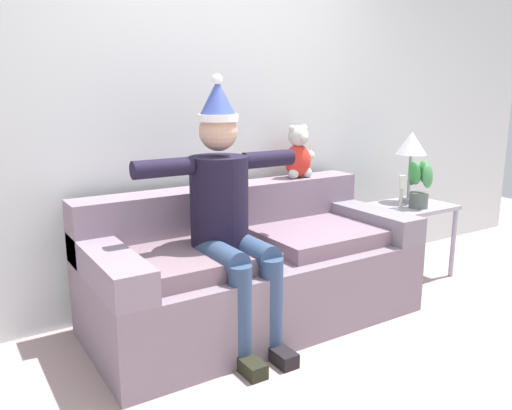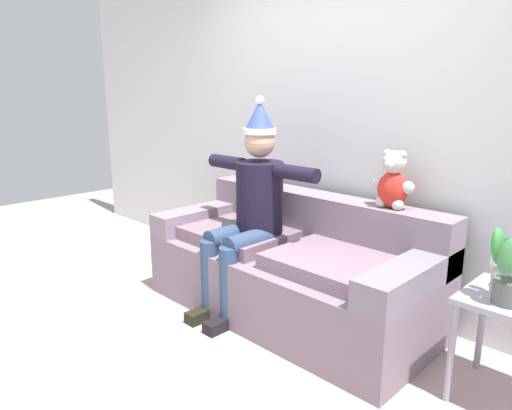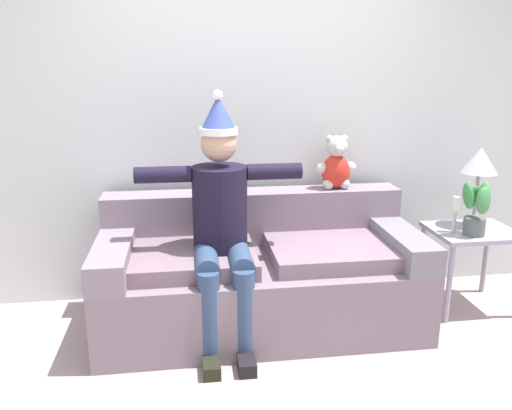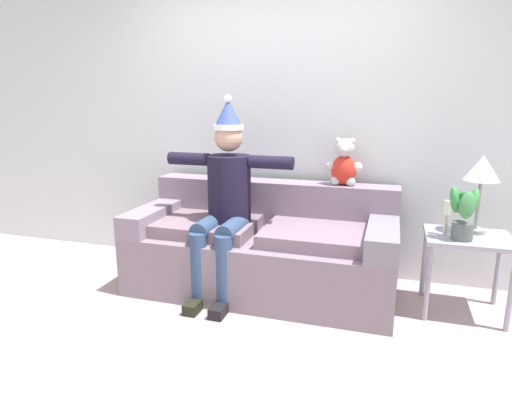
{
  "view_description": "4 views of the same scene",
  "coord_description": "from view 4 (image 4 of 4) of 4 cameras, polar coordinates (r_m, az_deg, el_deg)",
  "views": [
    {
      "loc": [
        -1.65,
        -1.63,
        1.46
      ],
      "look_at": [
        -0.11,
        0.77,
        0.82
      ],
      "focal_mm": 35.93,
      "sensor_mm": 36.0,
      "label": 1
    },
    {
      "loc": [
        2.05,
        -1.43,
        1.58
      ],
      "look_at": [
        -0.13,
        0.77,
        0.82
      ],
      "focal_mm": 32.96,
      "sensor_mm": 36.0,
      "label": 2
    },
    {
      "loc": [
        -0.46,
        -2.12,
        1.69
      ],
      "look_at": [
        -0.05,
        0.79,
        0.88
      ],
      "focal_mm": 35.89,
      "sensor_mm": 36.0,
      "label": 3
    },
    {
      "loc": [
        0.95,
        -2.24,
        1.52
      ],
      "look_at": [
        -0.02,
        0.85,
        0.73
      ],
      "focal_mm": 30.81,
      "sensor_mm": 36.0,
      "label": 4
    }
  ],
  "objects": [
    {
      "name": "couch",
      "position": [
        3.58,
        0.94,
        -5.6
      ],
      "size": [
        2.07,
        0.93,
        0.84
      ],
      "color": "slate",
      "rests_on": "ground_plane"
    },
    {
      "name": "teddy_bear",
      "position": [
        3.59,
        11.37,
        5.24
      ],
      "size": [
        0.29,
        0.17,
        0.38
      ],
      "color": "red",
      "rests_on": "couch"
    },
    {
      "name": "back_wall",
      "position": [
        3.91,
        3.32,
        11.2
      ],
      "size": [
        7.0,
        0.1,
        2.7
      ],
      "primitive_type": "cube",
      "color": "silver",
      "rests_on": "ground_plane"
    },
    {
      "name": "potted_plant",
      "position": [
        3.27,
        25.36,
        -0.88
      ],
      "size": [
        0.22,
        0.22,
        0.38
      ],
      "color": "#545C56",
      "rests_on": "side_table"
    },
    {
      "name": "person_seated",
      "position": [
        3.39,
        -4.05,
        1.23
      ],
      "size": [
        1.02,
        0.77,
        1.55
      ],
      "color": "black",
      "rests_on": "ground_plane"
    },
    {
      "name": "candle_tall",
      "position": [
        3.34,
        23.53,
        -0.94
      ],
      "size": [
        0.04,
        0.04,
        0.25
      ],
      "color": "beige",
      "rests_on": "side_table"
    },
    {
      "name": "side_table",
      "position": [
        3.45,
        25.75,
        -5.05
      ],
      "size": [
        0.57,
        0.48,
        0.58
      ],
      "color": "#9996A7",
      "rests_on": "ground_plane"
    },
    {
      "name": "table_lamp",
      "position": [
        3.43,
        27.28,
        3.84
      ],
      "size": [
        0.24,
        0.24,
        0.56
      ],
      "color": "gray",
      "rests_on": "side_table"
    },
    {
      "name": "ground_plane",
      "position": [
        2.87,
        -5.02,
        -18.34
      ],
      "size": [
        10.0,
        10.0,
        0.0
      ],
      "primitive_type": "plane",
      "color": "#AE9492"
    }
  ]
}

